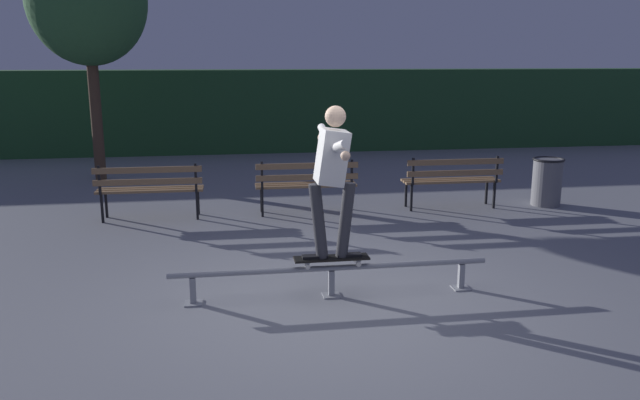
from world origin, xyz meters
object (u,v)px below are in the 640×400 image
at_px(park_bench_leftmost, 150,186).
at_px(park_bench_right_center, 452,177).
at_px(grind_rail, 331,273).
at_px(trash_can, 547,181).
at_px(skateboarder, 333,169).
at_px(skateboard, 332,258).
at_px(tree_far_left, 87,1).
at_px(park_bench_left_center, 306,181).

distance_m(park_bench_leftmost, park_bench_right_center, 4.82).
bearing_deg(grind_rail, trash_can, 39.44).
height_order(skateboarder, park_bench_leftmost, skateboarder).
distance_m(skateboard, skateboarder, 0.94).
xyz_separation_m(skateboarder, trash_can, (4.27, 3.52, -0.93)).
bearing_deg(park_bench_leftmost, skateboard, -57.79).
height_order(skateboarder, tree_far_left, tree_far_left).
relative_size(grind_rail, skateboarder, 2.14).
xyz_separation_m(skateboard, trash_can, (4.27, 3.52, 0.00)).
bearing_deg(grind_rail, skateboarder, 0.16).
height_order(grind_rail, skateboard, skateboard).
relative_size(grind_rail, skateboard, 4.28).
xyz_separation_m(skateboard, park_bench_left_center, (0.20, 3.51, 0.13)).
distance_m(skateboarder, tree_far_left, 8.17).
relative_size(park_bench_leftmost, tree_far_left, 0.34).
height_order(skateboard, park_bench_left_center, park_bench_left_center).
bearing_deg(grind_rail, skateboard, 0.00).
height_order(park_bench_leftmost, park_bench_right_center, same).
height_order(park_bench_left_center, park_bench_right_center, same).
relative_size(skateboard, park_bench_leftmost, 0.49).
bearing_deg(park_bench_right_center, park_bench_left_center, 180.00).
height_order(grind_rail, tree_far_left, tree_far_left).
height_order(skateboard, park_bench_leftmost, park_bench_leftmost).
bearing_deg(trash_can, park_bench_left_center, -179.95).
bearing_deg(trash_can, grind_rail, -140.56).
relative_size(park_bench_leftmost, park_bench_right_center, 1.00).
relative_size(skateboarder, park_bench_left_center, 0.97).
bearing_deg(park_bench_leftmost, tree_far_left, 111.42).
bearing_deg(park_bench_right_center, skateboarder, -126.52).
bearing_deg(skateboard, park_bench_left_center, 86.81).
distance_m(park_bench_right_center, trash_can, 1.67).
xyz_separation_m(grind_rail, park_bench_left_center, (0.20, 3.51, 0.28)).
bearing_deg(park_bench_left_center, park_bench_right_center, 0.00).
xyz_separation_m(skateboarder, park_bench_left_center, (0.19, 3.51, -0.81)).
distance_m(skateboard, tree_far_left, 8.47).
relative_size(grind_rail, park_bench_left_center, 2.08).
distance_m(skateboard, trash_can, 5.53).
xyz_separation_m(park_bench_leftmost, park_bench_right_center, (4.82, 0.00, 0.00)).
bearing_deg(grind_rail, park_bench_left_center, 86.75).
bearing_deg(trash_can, skateboarder, -140.52).
relative_size(grind_rail, park_bench_leftmost, 2.08).
distance_m(grind_rail, skateboard, 0.16).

